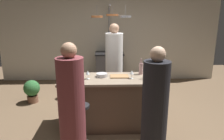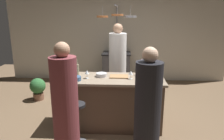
{
  "view_description": "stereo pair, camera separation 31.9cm",
  "coord_description": "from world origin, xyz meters",
  "px_view_note": "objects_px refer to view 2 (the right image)",
  "views": [
    {
      "loc": [
        -0.12,
        -3.54,
        1.99
      ],
      "look_at": [
        0.0,
        0.15,
        1.0
      ],
      "focal_mm": 34.46,
      "sensor_mm": 36.0,
      "label": 1
    },
    {
      "loc": [
        0.2,
        -3.54,
        1.99
      ],
      "look_at": [
        0.0,
        0.15,
        1.0
      ],
      "focal_mm": 34.46,
      "sensor_mm": 36.0,
      "label": 2
    }
  ],
  "objects_px": {
    "guest_left": "(65,108)",
    "wine_bottle_white": "(77,70)",
    "bar_stool_left": "(77,122)",
    "wine_bottle_dark": "(159,72)",
    "bar_stool_right": "(146,124)",
    "mixing_bowl_ceramic": "(150,74)",
    "cutting_board": "(119,76)",
    "wine_bottle_amber": "(151,73)",
    "guest_right": "(147,113)",
    "wine_bottle_rose": "(141,69)",
    "stove_range": "(116,68)",
    "mixing_bowl_blue": "(75,78)",
    "wine_glass_near_left_guest": "(87,72)",
    "potted_plant": "(38,88)",
    "pepper_mill": "(145,73)",
    "wine_glass_near_right_guest": "(131,73)",
    "chef": "(118,68)",
    "mixing_bowl_steel": "(101,75)"
  },
  "relations": [
    {
      "from": "bar_stool_right",
      "to": "potted_plant",
      "type": "relative_size",
      "value": 1.31
    },
    {
      "from": "bar_stool_left",
      "to": "wine_glass_near_left_guest",
      "type": "height_order",
      "value": "wine_glass_near_left_guest"
    },
    {
      "from": "potted_plant",
      "to": "mixing_bowl_steel",
      "type": "distance_m",
      "value": 2.0
    },
    {
      "from": "mixing_bowl_blue",
      "to": "guest_right",
      "type": "bearing_deg",
      "value": -36.72
    },
    {
      "from": "stove_range",
      "to": "guest_right",
      "type": "relative_size",
      "value": 0.56
    },
    {
      "from": "pepper_mill",
      "to": "mixing_bowl_blue",
      "type": "height_order",
      "value": "pepper_mill"
    },
    {
      "from": "guest_right",
      "to": "wine_glass_near_right_guest",
      "type": "distance_m",
      "value": 1.01
    },
    {
      "from": "bar_stool_right",
      "to": "mixing_bowl_ceramic",
      "type": "distance_m",
      "value": 0.99
    },
    {
      "from": "stove_range",
      "to": "wine_glass_near_left_guest",
      "type": "relative_size",
      "value": 6.1
    },
    {
      "from": "potted_plant",
      "to": "wine_bottle_amber",
      "type": "xyz_separation_m",
      "value": [
        2.45,
        -1.13,
        0.72
      ]
    },
    {
      "from": "wine_bottle_amber",
      "to": "chef",
      "type": "bearing_deg",
      "value": 119.15
    },
    {
      "from": "pepper_mill",
      "to": "wine_bottle_dark",
      "type": "distance_m",
      "value": 0.23
    },
    {
      "from": "stove_range",
      "to": "wine_bottle_white",
      "type": "distance_m",
      "value": 2.55
    },
    {
      "from": "wine_bottle_rose",
      "to": "pepper_mill",
      "type": "bearing_deg",
      "value": -81.48
    },
    {
      "from": "guest_left",
      "to": "wine_bottle_dark",
      "type": "bearing_deg",
      "value": 33.41
    },
    {
      "from": "wine_bottle_dark",
      "to": "wine_glass_near_left_guest",
      "type": "xyz_separation_m",
      "value": [
        -1.21,
        0.02,
        -0.02
      ]
    },
    {
      "from": "mixing_bowl_ceramic",
      "to": "stove_range",
      "type": "bearing_deg",
      "value": 106.69
    },
    {
      "from": "guest_left",
      "to": "wine_bottle_white",
      "type": "xyz_separation_m",
      "value": [
        -0.05,
        1.0,
        0.25
      ]
    },
    {
      "from": "guest_left",
      "to": "wine_bottle_white",
      "type": "bearing_deg",
      "value": 92.75
    },
    {
      "from": "potted_plant",
      "to": "pepper_mill",
      "type": "relative_size",
      "value": 2.48
    },
    {
      "from": "pepper_mill",
      "to": "wine_bottle_white",
      "type": "bearing_deg",
      "value": 174.96
    },
    {
      "from": "wine_glass_near_right_guest",
      "to": "mixing_bowl_blue",
      "type": "bearing_deg",
      "value": -172.21
    },
    {
      "from": "bar_stool_left",
      "to": "pepper_mill",
      "type": "xyz_separation_m",
      "value": [
        1.05,
        0.56,
        0.63
      ]
    },
    {
      "from": "pepper_mill",
      "to": "wine_glass_near_left_guest",
      "type": "distance_m",
      "value": 0.98
    },
    {
      "from": "guest_right",
      "to": "bar_stool_left",
      "type": "relative_size",
      "value": 2.35
    },
    {
      "from": "guest_left",
      "to": "guest_right",
      "type": "bearing_deg",
      "value": -2.56
    },
    {
      "from": "stove_range",
      "to": "mixing_bowl_blue",
      "type": "relative_size",
      "value": 4.25
    },
    {
      "from": "mixing_bowl_blue",
      "to": "mixing_bowl_ceramic",
      "type": "distance_m",
      "value": 1.33
    },
    {
      "from": "wine_bottle_amber",
      "to": "mixing_bowl_blue",
      "type": "xyz_separation_m",
      "value": [
        -1.27,
        -0.14,
        -0.08
      ]
    },
    {
      "from": "wine_bottle_rose",
      "to": "wine_glass_near_right_guest",
      "type": "distance_m",
      "value": 0.33
    },
    {
      "from": "guest_right",
      "to": "guest_left",
      "type": "xyz_separation_m",
      "value": [
        -1.07,
        0.05,
        0.02
      ]
    },
    {
      "from": "bar_stool_left",
      "to": "wine_bottle_dark",
      "type": "bearing_deg",
      "value": 23.31
    },
    {
      "from": "stove_range",
      "to": "wine_bottle_amber",
      "type": "xyz_separation_m",
      "value": [
        0.67,
        -2.49,
        0.57
      ]
    },
    {
      "from": "bar_stool_left",
      "to": "wine_bottle_rose",
      "type": "height_order",
      "value": "wine_bottle_rose"
    },
    {
      "from": "wine_bottle_white",
      "to": "mixing_bowl_ceramic",
      "type": "distance_m",
      "value": 1.3
    },
    {
      "from": "wine_bottle_amber",
      "to": "wine_bottle_dark",
      "type": "distance_m",
      "value": 0.14
    },
    {
      "from": "guest_right",
      "to": "potted_plant",
      "type": "height_order",
      "value": "guest_right"
    },
    {
      "from": "bar_stool_left",
      "to": "wine_bottle_dark",
      "type": "height_order",
      "value": "wine_bottle_dark"
    },
    {
      "from": "guest_right",
      "to": "mixing_bowl_ceramic",
      "type": "relative_size",
      "value": 9.44
    },
    {
      "from": "cutting_board",
      "to": "mixing_bowl_blue",
      "type": "xyz_separation_m",
      "value": [
        -0.73,
        -0.24,
        0.02
      ]
    },
    {
      "from": "mixing_bowl_ceramic",
      "to": "chef",
      "type": "bearing_deg",
      "value": 125.76
    },
    {
      "from": "cutting_board",
      "to": "wine_bottle_amber",
      "type": "distance_m",
      "value": 0.56
    },
    {
      "from": "bar_stool_right",
      "to": "wine_glass_near_left_guest",
      "type": "height_order",
      "value": "wine_glass_near_left_guest"
    },
    {
      "from": "stove_range",
      "to": "wine_bottle_dark",
      "type": "height_order",
      "value": "wine_bottle_dark"
    },
    {
      "from": "bar_stool_left",
      "to": "potted_plant",
      "type": "xyz_separation_m",
      "value": [
        -1.3,
        1.71,
        -0.08
      ]
    },
    {
      "from": "mixing_bowl_ceramic",
      "to": "pepper_mill",
      "type": "bearing_deg",
      "value": -114.55
    },
    {
      "from": "wine_bottle_amber",
      "to": "wine_glass_near_left_guest",
      "type": "distance_m",
      "value": 1.08
    },
    {
      "from": "bar_stool_left",
      "to": "wine_glass_near_right_guest",
      "type": "xyz_separation_m",
      "value": [
        0.82,
        0.57,
        0.63
      ]
    },
    {
      "from": "guest_right",
      "to": "mixing_bowl_ceramic",
      "type": "bearing_deg",
      "value": 82.23
    },
    {
      "from": "wine_bottle_rose",
      "to": "guest_right",
      "type": "bearing_deg",
      "value": -90.46
    }
  ]
}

